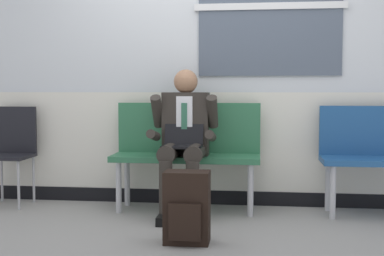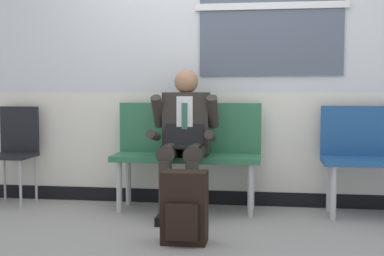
{
  "view_description": "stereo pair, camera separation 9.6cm",
  "coord_description": "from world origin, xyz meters",
  "views": [
    {
      "loc": [
        0.46,
        -4.24,
        1.07
      ],
      "look_at": [
        -0.08,
        0.13,
        0.75
      ],
      "focal_mm": 49.38,
      "sensor_mm": 36.0,
      "label": 1
    },
    {
      "loc": [
        0.56,
        -4.22,
        1.07
      ],
      "look_at": [
        -0.08,
        0.13,
        0.75
      ],
      "focal_mm": 49.38,
      "sensor_mm": 36.0,
      "label": 2
    }
  ],
  "objects": [
    {
      "name": "folding_chair",
      "position": [
        -1.8,
        0.42,
        0.55
      ],
      "size": [
        0.38,
        0.38,
        0.91
      ],
      "color": "black",
      "rests_on": "ground"
    },
    {
      "name": "bench_with_person",
      "position": [
        -0.16,
        0.4,
        0.56
      ],
      "size": [
        1.3,
        0.42,
        0.95
      ],
      "color": "#2D6B47",
      "rests_on": "ground"
    },
    {
      "name": "person_seated",
      "position": [
        -0.16,
        0.2,
        0.67
      ],
      "size": [
        0.57,
        0.7,
        1.25
      ],
      "color": "#2D2823",
      "rests_on": "ground"
    },
    {
      "name": "backpack",
      "position": [
        -0.02,
        -0.65,
        0.25
      ],
      "size": [
        0.31,
        0.24,
        0.51
      ],
      "color": "black",
      "rests_on": "ground"
    },
    {
      "name": "station_wall",
      "position": [
        0.01,
        0.68,
        1.55
      ],
      "size": [
        5.83,
        0.17,
        3.11
      ],
      "color": "silver",
      "rests_on": "ground"
    },
    {
      "name": "ground_plane",
      "position": [
        0.0,
        0.0,
        0.0
      ],
      "size": [
        18.0,
        18.0,
        0.0
      ],
      "primitive_type": "plane",
      "color": "gray"
    }
  ]
}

